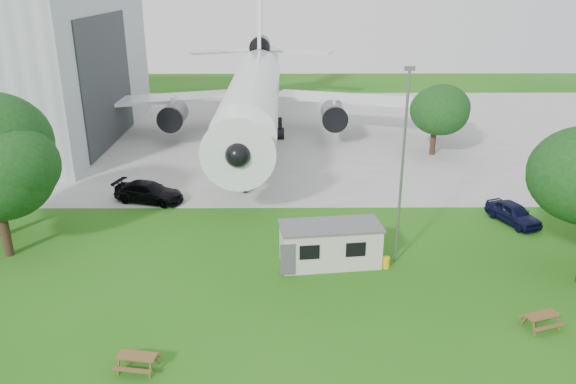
{
  "coord_description": "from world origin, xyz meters",
  "views": [
    {
      "loc": [
        1.23,
        -25.14,
        16.7
      ],
      "look_at": [
        1.47,
        8.0,
        4.0
      ],
      "focal_mm": 35.0,
      "sensor_mm": 36.0,
      "label": 1
    }
  ],
  "objects_px": {
    "airliner": "(254,90)",
    "site_cabin": "(330,244)",
    "picnic_east": "(540,327)",
    "picnic_west": "(138,369)"
  },
  "relations": [
    {
      "from": "airliner",
      "to": "site_cabin",
      "type": "height_order",
      "value": "airliner"
    },
    {
      "from": "airliner",
      "to": "picnic_east",
      "type": "bearing_deg",
      "value": -66.16
    },
    {
      "from": "site_cabin",
      "to": "picnic_east",
      "type": "distance_m",
      "value": 12.43
    },
    {
      "from": "airliner",
      "to": "site_cabin",
      "type": "bearing_deg",
      "value": -78.52
    },
    {
      "from": "airliner",
      "to": "picnic_west",
      "type": "height_order",
      "value": "airliner"
    },
    {
      "from": "airliner",
      "to": "site_cabin",
      "type": "distance_m",
      "value": 30.75
    },
    {
      "from": "site_cabin",
      "to": "picnic_west",
      "type": "bearing_deg",
      "value": -133.37
    },
    {
      "from": "site_cabin",
      "to": "picnic_east",
      "type": "xyz_separation_m",
      "value": [
        10.21,
        -6.96,
        -1.31
      ]
    },
    {
      "from": "picnic_west",
      "to": "picnic_east",
      "type": "relative_size",
      "value": 1.0
    },
    {
      "from": "site_cabin",
      "to": "picnic_east",
      "type": "relative_size",
      "value": 3.83
    }
  ]
}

